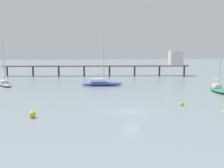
{
  "coord_description": "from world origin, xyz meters",
  "views": [
    {
      "loc": [
        -7.58,
        -36.59,
        8.17
      ],
      "look_at": [
        0.0,
        18.59,
        1.5
      ],
      "focal_mm": 46.51,
      "sensor_mm": 36.0,
      "label": 1
    }
  ],
  "objects_px": {
    "mooring_buoy_far": "(182,104)",
    "mooring_buoy_near": "(32,114)",
    "pier": "(141,62)",
    "sailboat_blue": "(101,83)",
    "sailboat_green": "(218,89)",
    "sailboat_gray": "(5,83)"
  },
  "relations": [
    {
      "from": "mooring_buoy_far",
      "to": "sailboat_green",
      "type": "bearing_deg",
      "value": 45.38
    },
    {
      "from": "pier",
      "to": "sailboat_gray",
      "type": "xyz_separation_m",
      "value": [
        -36.54,
        -20.66,
        -3.69
      ]
    },
    {
      "from": "mooring_buoy_far",
      "to": "mooring_buoy_near",
      "type": "bearing_deg",
      "value": -166.89
    },
    {
      "from": "pier",
      "to": "mooring_buoy_far",
      "type": "relative_size",
      "value": 110.95
    },
    {
      "from": "pier",
      "to": "sailboat_gray",
      "type": "relative_size",
      "value": 5.59
    },
    {
      "from": "sailboat_gray",
      "to": "mooring_buoy_near",
      "type": "relative_size",
      "value": 12.42
    },
    {
      "from": "mooring_buoy_far",
      "to": "pier",
      "type": "bearing_deg",
      "value": 83.57
    },
    {
      "from": "sailboat_gray",
      "to": "mooring_buoy_near",
      "type": "height_order",
      "value": "sailboat_gray"
    },
    {
      "from": "mooring_buoy_near",
      "to": "mooring_buoy_far",
      "type": "distance_m",
      "value": 21.21
    },
    {
      "from": "sailboat_blue",
      "to": "mooring_buoy_far",
      "type": "xyz_separation_m",
      "value": [
        9.4,
        -24.83,
        -0.45
      ]
    },
    {
      "from": "sailboat_green",
      "to": "mooring_buoy_near",
      "type": "relative_size",
      "value": 12.33
    },
    {
      "from": "sailboat_green",
      "to": "pier",
      "type": "bearing_deg",
      "value": 100.07
    },
    {
      "from": "pier",
      "to": "sailboat_gray",
      "type": "height_order",
      "value": "sailboat_gray"
    },
    {
      "from": "sailboat_gray",
      "to": "sailboat_green",
      "type": "bearing_deg",
      "value": -20.12
    },
    {
      "from": "pier",
      "to": "sailboat_blue",
      "type": "distance_m",
      "value": 28.19
    },
    {
      "from": "sailboat_blue",
      "to": "pier",
      "type": "bearing_deg",
      "value": 57.88
    },
    {
      "from": "pier",
      "to": "mooring_buoy_far",
      "type": "distance_m",
      "value": 48.98
    },
    {
      "from": "pier",
      "to": "mooring_buoy_far",
      "type": "xyz_separation_m",
      "value": [
        -5.47,
        -48.51,
        -4.02
      ]
    },
    {
      "from": "sailboat_gray",
      "to": "pier",
      "type": "bearing_deg",
      "value": 29.49
    },
    {
      "from": "mooring_buoy_far",
      "to": "sailboat_gray",
      "type": "bearing_deg",
      "value": 138.13
    },
    {
      "from": "sailboat_gray",
      "to": "mooring_buoy_far",
      "type": "height_order",
      "value": "sailboat_gray"
    },
    {
      "from": "sailboat_blue",
      "to": "mooring_buoy_far",
      "type": "height_order",
      "value": "sailboat_blue"
    }
  ]
}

